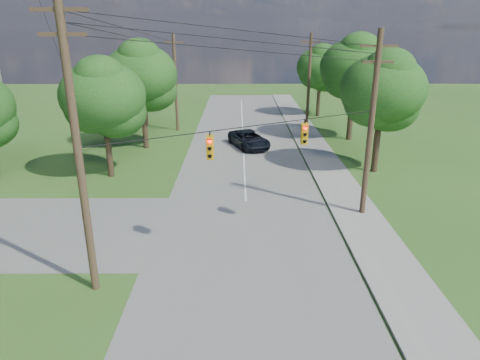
{
  "coord_description": "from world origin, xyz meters",
  "views": [
    {
      "loc": [
        1.51,
        -15.31,
        10.53
      ],
      "look_at": [
        1.6,
        5.0,
        3.25
      ],
      "focal_mm": 32.0,
      "sensor_mm": 36.0,
      "label": 1
    }
  ],
  "objects_px": {
    "car_main_north": "(249,139)",
    "pole_north_e": "(309,82)",
    "pole_sw": "(77,147)",
    "pole_north_w": "(176,82)",
    "pole_ne": "(371,124)"
  },
  "relations": [
    {
      "from": "car_main_north",
      "to": "pole_north_e",
      "type": "bearing_deg",
      "value": 26.37
    },
    {
      "from": "pole_north_w",
      "to": "pole_ne",
      "type": "bearing_deg",
      "value": -57.71
    },
    {
      "from": "pole_sw",
      "to": "pole_north_e",
      "type": "relative_size",
      "value": 1.2
    },
    {
      "from": "pole_sw",
      "to": "pole_north_w",
      "type": "relative_size",
      "value": 1.2
    },
    {
      "from": "pole_sw",
      "to": "pole_ne",
      "type": "height_order",
      "value": "pole_sw"
    },
    {
      "from": "pole_sw",
      "to": "pole_ne",
      "type": "bearing_deg",
      "value": 29.38
    },
    {
      "from": "pole_north_e",
      "to": "car_main_north",
      "type": "bearing_deg",
      "value": -132.57
    },
    {
      "from": "pole_ne",
      "to": "pole_north_e",
      "type": "distance_m",
      "value": 22.0
    },
    {
      "from": "pole_north_w",
      "to": "car_main_north",
      "type": "bearing_deg",
      "value": -42.72
    },
    {
      "from": "car_main_north",
      "to": "pole_ne",
      "type": "bearing_deg",
      "value": -88.1
    },
    {
      "from": "pole_sw",
      "to": "pole_ne",
      "type": "relative_size",
      "value": 1.14
    },
    {
      "from": "pole_north_w",
      "to": "car_main_north",
      "type": "relative_size",
      "value": 1.84
    },
    {
      "from": "pole_north_w",
      "to": "car_main_north",
      "type": "distance_m",
      "value": 11.12
    },
    {
      "from": "pole_ne",
      "to": "pole_north_w",
      "type": "bearing_deg",
      "value": 122.29
    },
    {
      "from": "pole_sw",
      "to": "car_main_north",
      "type": "xyz_separation_m",
      "value": [
        7.12,
        22.66,
        -5.44
      ]
    }
  ]
}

